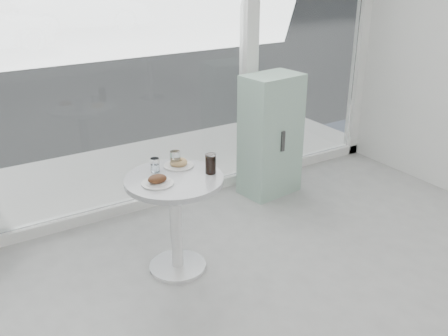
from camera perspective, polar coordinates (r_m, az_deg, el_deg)
storefront at (r=4.56m, az=-5.98°, el=16.33°), size 5.00×0.14×3.00m
main_table at (r=3.70m, az=-5.61°, el=-4.20°), size 0.72×0.72×0.77m
patio_deck at (r=5.68m, az=-9.55°, el=-0.17°), size 5.60×1.60×0.05m
mint_cabinet at (r=4.95m, az=5.34°, el=3.72°), size 0.60×0.44×1.21m
car_silver at (r=17.12m, az=-15.97°, el=17.07°), size 4.17×1.60×1.35m
plate_fritter at (r=3.51m, az=-7.57°, el=-1.42°), size 0.23×0.23×0.07m
plate_donut at (r=3.78m, az=-5.20°, el=0.49°), size 0.23×0.23×0.05m
water_tumbler_a at (r=3.70m, az=-7.88°, el=0.24°), size 0.07×0.07×0.11m
water_tumbler_b at (r=3.76m, az=-5.59°, el=0.91°), size 0.08×0.08×0.13m
cola_glass at (r=3.63m, az=-1.55°, el=0.47°), size 0.08×0.08×0.15m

